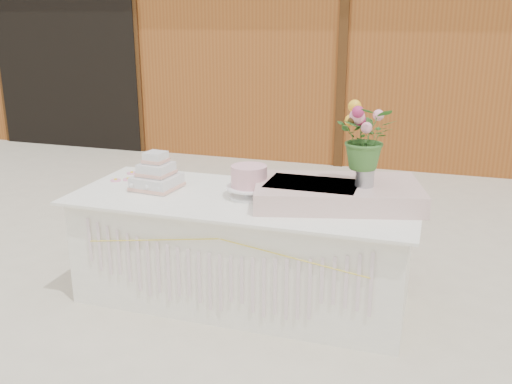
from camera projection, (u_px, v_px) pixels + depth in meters
ground at (244, 297)px, 4.17m from camera, size 80.00×80.00×0.00m
barn at (363, 35)px, 9.13m from camera, size 12.60×4.60×3.30m
cake_table at (243, 249)px, 4.05m from camera, size 2.40×1.00×0.77m
wedding_cake at (157, 176)px, 4.11m from camera, size 0.34×0.34×0.27m
pink_cake_stand at (249, 180)px, 3.90m from camera, size 0.31×0.31×0.23m
satin_runner at (337, 193)px, 3.81m from camera, size 1.21×0.88×0.14m
flower_vase at (365, 174)px, 3.70m from camera, size 0.12×0.12×0.17m
bouquet at (368, 130)px, 3.61m from camera, size 0.38×0.33×0.41m
loose_flowers at (128, 179)px, 4.36m from camera, size 0.30×0.42×0.02m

